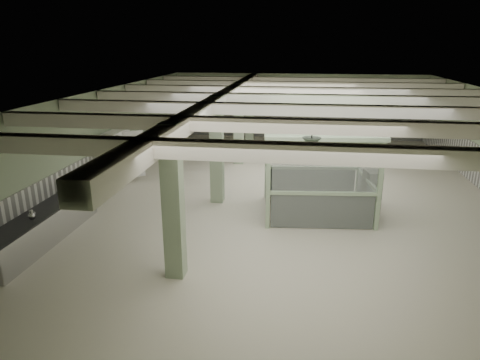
# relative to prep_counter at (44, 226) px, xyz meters

# --- Properties ---
(floor) EXTENTS (20.00, 20.00, 0.00)m
(floor) POSITION_rel_prep_counter_xyz_m (6.54, 4.81, -0.46)
(floor) COLOR beige
(floor) RESTS_ON ground
(ceiling) EXTENTS (14.00, 20.00, 0.02)m
(ceiling) POSITION_rel_prep_counter_xyz_m (6.54, 4.81, 3.14)
(ceiling) COLOR silver
(ceiling) RESTS_ON wall_back
(wall_back) EXTENTS (14.00, 0.02, 3.60)m
(wall_back) POSITION_rel_prep_counter_xyz_m (6.54, 14.81, 1.34)
(wall_back) COLOR #99AA88
(wall_back) RESTS_ON floor
(wall_front) EXTENTS (14.00, 0.02, 3.60)m
(wall_front) POSITION_rel_prep_counter_xyz_m (6.54, -5.19, 1.34)
(wall_front) COLOR #99AA88
(wall_front) RESTS_ON floor
(wall_left) EXTENTS (0.02, 20.00, 3.60)m
(wall_left) POSITION_rel_prep_counter_xyz_m (-0.46, 4.81, 1.34)
(wall_left) COLOR #99AA88
(wall_left) RESTS_ON floor
(wainscot_left) EXTENTS (0.05, 19.90, 1.50)m
(wainscot_left) POSITION_rel_prep_counter_xyz_m (-0.44, 4.81, 0.29)
(wainscot_left) COLOR silver
(wainscot_left) RESTS_ON floor
(wainscot_back) EXTENTS (13.90, 0.05, 1.50)m
(wainscot_back) POSITION_rel_prep_counter_xyz_m (6.54, 14.79, 0.29)
(wainscot_back) COLOR silver
(wainscot_back) RESTS_ON floor
(girder) EXTENTS (0.45, 19.90, 0.40)m
(girder) POSITION_rel_prep_counter_xyz_m (4.04, 4.81, 2.92)
(girder) COLOR silver
(girder) RESTS_ON ceiling
(beam_a) EXTENTS (13.90, 0.35, 0.32)m
(beam_a) POSITION_rel_prep_counter_xyz_m (6.54, -2.69, 2.96)
(beam_a) COLOR silver
(beam_a) RESTS_ON ceiling
(beam_b) EXTENTS (13.90, 0.35, 0.32)m
(beam_b) POSITION_rel_prep_counter_xyz_m (6.54, -0.19, 2.96)
(beam_b) COLOR silver
(beam_b) RESTS_ON ceiling
(beam_c) EXTENTS (13.90, 0.35, 0.32)m
(beam_c) POSITION_rel_prep_counter_xyz_m (6.54, 2.31, 2.96)
(beam_c) COLOR silver
(beam_c) RESTS_ON ceiling
(beam_d) EXTENTS (13.90, 0.35, 0.32)m
(beam_d) POSITION_rel_prep_counter_xyz_m (6.54, 4.81, 2.96)
(beam_d) COLOR silver
(beam_d) RESTS_ON ceiling
(beam_e) EXTENTS (13.90, 0.35, 0.32)m
(beam_e) POSITION_rel_prep_counter_xyz_m (6.54, 7.31, 2.96)
(beam_e) COLOR silver
(beam_e) RESTS_ON ceiling
(beam_f) EXTENTS (13.90, 0.35, 0.32)m
(beam_f) POSITION_rel_prep_counter_xyz_m (6.54, 9.81, 2.96)
(beam_f) COLOR silver
(beam_f) RESTS_ON ceiling
(beam_g) EXTENTS (13.90, 0.35, 0.32)m
(beam_g) POSITION_rel_prep_counter_xyz_m (6.54, 12.31, 2.96)
(beam_g) COLOR silver
(beam_g) RESTS_ON ceiling
(column_a) EXTENTS (0.42, 0.42, 3.60)m
(column_a) POSITION_rel_prep_counter_xyz_m (4.04, -1.19, 1.34)
(column_a) COLOR #93A887
(column_a) RESTS_ON floor
(column_b) EXTENTS (0.42, 0.42, 3.60)m
(column_b) POSITION_rel_prep_counter_xyz_m (4.04, 3.81, 1.34)
(column_b) COLOR #93A887
(column_b) RESTS_ON floor
(column_c) EXTENTS (0.42, 0.42, 3.60)m
(column_c) POSITION_rel_prep_counter_xyz_m (4.04, 8.81, 1.34)
(column_c) COLOR #93A887
(column_c) RESTS_ON floor
(column_d) EXTENTS (0.42, 0.42, 3.60)m
(column_d) POSITION_rel_prep_counter_xyz_m (4.04, 12.81, 1.34)
(column_d) COLOR #93A887
(column_d) RESTS_ON floor
(pendant_front) EXTENTS (0.44, 0.44, 0.22)m
(pendant_front) POSITION_rel_prep_counter_xyz_m (7.04, -0.19, 2.59)
(pendant_front) COLOR #314133
(pendant_front) RESTS_ON ceiling
(pendant_mid) EXTENTS (0.44, 0.44, 0.22)m
(pendant_mid) POSITION_rel_prep_counter_xyz_m (7.04, 5.31, 2.59)
(pendant_mid) COLOR #314133
(pendant_mid) RESTS_ON ceiling
(pendant_back) EXTENTS (0.44, 0.44, 0.22)m
(pendant_back) POSITION_rel_prep_counter_xyz_m (7.04, 10.31, 2.59)
(pendant_back) COLOR #314133
(pendant_back) RESTS_ON ceiling
(prep_counter) EXTENTS (0.80, 4.56, 0.91)m
(prep_counter) POSITION_rel_prep_counter_xyz_m (0.00, 0.00, 0.00)
(prep_counter) COLOR #AEAEB2
(prep_counter) RESTS_ON floor
(pitcher_far) EXTENTS (0.18, 0.21, 0.26)m
(pitcher_far) POSITION_rel_prep_counter_xyz_m (0.11, -0.59, 0.57)
(pitcher_far) COLOR #AEAEB2
(pitcher_far) RESTS_ON prep_counter
(veg_colander) EXTENTS (0.59, 0.59, 0.22)m
(veg_colander) POSITION_rel_prep_counter_xyz_m (-0.03, 1.52, 0.55)
(veg_colander) COLOR #3D3D42
(veg_colander) RESTS_ON prep_counter
(walkin_cooler) EXTENTS (0.98, 2.11, 1.94)m
(walkin_cooler) POSITION_rel_prep_counter_xyz_m (-0.08, 4.88, 0.51)
(walkin_cooler) COLOR silver
(walkin_cooler) RESTS_ON floor
(guard_booth) EXTENTS (3.67, 3.20, 2.75)m
(guard_booth) POSITION_rel_prep_counter_xyz_m (7.37, 3.27, 1.38)
(guard_booth) COLOR #A6C39C
(guard_booth) RESTS_ON floor
(filing_cabinet) EXTENTS (0.58, 0.72, 1.37)m
(filing_cabinet) POSITION_rel_prep_counter_xyz_m (9.10, 3.54, 0.23)
(filing_cabinet) COLOR #595B4B
(filing_cabinet) RESTS_ON floor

